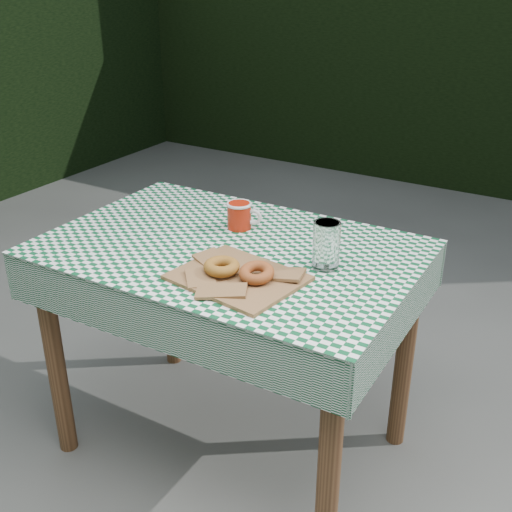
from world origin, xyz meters
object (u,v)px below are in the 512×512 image
at_px(coffee_mug, 239,216).
at_px(table, 231,353).
at_px(paper_bag, 238,277).
at_px(drinking_glass, 326,245).

bearing_deg(coffee_mug, table, -85.43).
height_order(paper_bag, drinking_glass, drinking_glass).
bearing_deg(coffee_mug, drinking_glass, -33.61).
distance_m(table, coffee_mug, 0.45).
xyz_separation_m(table, coffee_mug, (-0.05, 0.13, 0.42)).
height_order(paper_bag, coffee_mug, coffee_mug).
bearing_deg(coffee_mug, paper_bag, -73.86).
relative_size(paper_bag, coffee_mug, 2.14).
height_order(table, drinking_glass, drinking_glass).
bearing_deg(drinking_glass, coffee_mug, 161.87).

